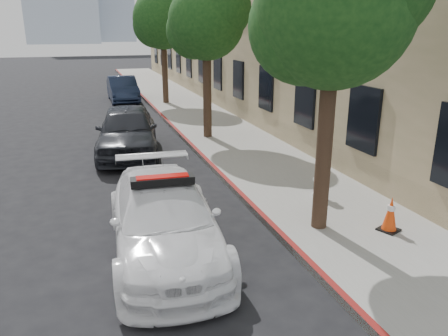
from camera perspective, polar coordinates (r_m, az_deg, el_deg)
ground at (r=9.88m, az=-8.70°, el=-5.80°), size 120.00×120.00×0.00m
sidewalk at (r=19.98m, az=-3.39°, el=6.68°), size 3.20×50.00×0.15m
curb_strip at (r=19.65m, az=-7.76°, el=6.36°), size 0.12×50.00×0.15m
building at (r=26.21m, az=6.05°, el=20.08°), size 8.00×36.00×10.00m
tree_near at (r=8.18m, az=14.48°, el=19.75°), size 2.92×2.82×5.62m
tree_mid at (r=15.55m, az=-2.19°, el=18.68°), size 2.77×2.64×5.43m
tree_far at (r=23.35m, az=-7.93°, el=18.79°), size 3.10×3.00×5.81m
police_car at (r=7.93m, az=-7.80°, el=-6.58°), size 2.18×4.71×1.48m
parked_car_mid at (r=14.41m, az=-12.51°, el=4.82°), size 2.46×4.81×1.57m
parked_car_far at (r=25.32m, az=-13.10°, el=10.02°), size 1.48×4.18×1.37m
fire_hydrant at (r=10.35m, az=12.35°, el=-1.80°), size 0.32×0.29×0.76m
traffic_cone at (r=9.07m, az=20.92°, el=-5.64°), size 0.48×0.48×0.70m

